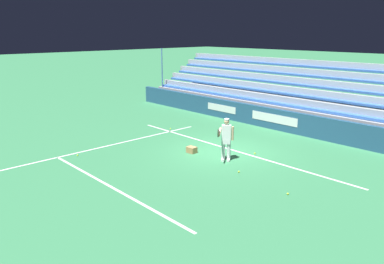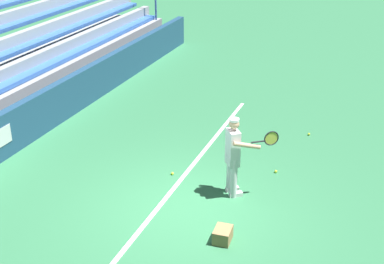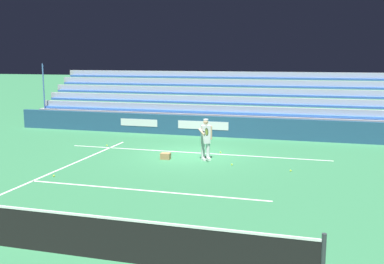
{
  "view_description": "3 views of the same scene",
  "coord_description": "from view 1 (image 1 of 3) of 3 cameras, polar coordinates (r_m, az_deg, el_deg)",
  "views": [
    {
      "loc": [
        -10.29,
        11.43,
        5.02
      ],
      "look_at": [
        0.53,
        1.28,
        1.01
      ],
      "focal_mm": 35.0,
      "sensor_mm": 36.0,
      "label": 1
    },
    {
      "loc": [
        8.5,
        3.39,
        5.8
      ],
      "look_at": [
        -1.14,
        -0.28,
        1.15
      ],
      "focal_mm": 50.0,
      "sensor_mm": 36.0,
      "label": 2
    },
    {
      "loc": [
        -5.29,
        18.46,
        4.22
      ],
      "look_at": [
        -0.58,
        1.82,
        1.34
      ],
      "focal_mm": 42.0,
      "sensor_mm": 36.0,
      "label": 3
    }
  ],
  "objects": [
    {
      "name": "ground_plane",
      "position": [
        16.18,
        4.61,
        -3.0
      ],
      "size": [
        160.0,
        160.0,
        0.0
      ],
      "primitive_type": "plane",
      "color": "#337A4C"
    },
    {
      "name": "court_baseline_white",
      "position": [
        16.53,
        5.77,
        -2.61
      ],
      "size": [
        12.0,
        0.1,
        0.01
      ],
      "primitive_type": "cube",
      "color": "white",
      "rests_on": "ground"
    },
    {
      "name": "court_sideline_white",
      "position": [
        16.96,
        -15.16,
        -2.62
      ],
      "size": [
        0.1,
        12.0,
        0.01
      ],
      "primitive_type": "cube",
      "color": "white",
      "rests_on": "ground"
    },
    {
      "name": "court_service_line_white",
      "position": [
        12.89,
        -12.28,
        -8.14
      ],
      "size": [
        8.22,
        0.1,
        0.01
      ],
      "primitive_type": "cube",
      "color": "white",
      "rests_on": "ground"
    },
    {
      "name": "back_wall_sponsor_board",
      "position": [
        19.77,
        14.13,
        1.6
      ],
      "size": [
        23.77,
        0.25,
        1.1
      ],
      "color": "navy",
      "rests_on": "ground"
    },
    {
      "name": "bleacher_stand",
      "position": [
        21.93,
        17.95,
        3.28
      ],
      "size": [
        22.59,
        4.0,
        3.85
      ],
      "color": "#9EA3A8",
      "rests_on": "ground"
    },
    {
      "name": "tennis_player",
      "position": [
        14.84,
        5.21,
        -1.08
      ],
      "size": [
        0.62,
        1.05,
        1.71
      ],
      "color": "silver",
      "rests_on": "ground"
    },
    {
      "name": "ball_box_cardboard",
      "position": [
        15.95,
        -0.05,
        -2.72
      ],
      "size": [
        0.42,
        0.32,
        0.26
      ],
      "primitive_type": "cube",
      "rotation": [
        0.0,
        0.0,
        0.06
      ],
      "color": "#A87F51",
      "rests_on": "ground"
    },
    {
      "name": "tennis_ball_far_left",
      "position": [
        16.02,
        9.55,
        -3.23
      ],
      "size": [
        0.07,
        0.07,
        0.07
      ],
      "primitive_type": "sphere",
      "color": "#CCE533",
      "rests_on": "ground"
    },
    {
      "name": "tennis_ball_toward_net",
      "position": [
        19.78,
        -3.3,
        0.5
      ],
      "size": [
        0.07,
        0.07,
        0.07
      ],
      "primitive_type": "sphere",
      "color": "#CCE533",
      "rests_on": "ground"
    },
    {
      "name": "tennis_ball_stray_back",
      "position": [
        13.89,
        7.15,
        -6.03
      ],
      "size": [
        0.07,
        0.07,
        0.07
      ],
      "primitive_type": "sphere",
      "color": "#CCE533",
      "rests_on": "ground"
    },
    {
      "name": "tennis_ball_by_box",
      "position": [
        12.39,
        14.39,
        -9.12
      ],
      "size": [
        0.07,
        0.07,
        0.07
      ],
      "primitive_type": "sphere",
      "color": "#CCE533",
      "rests_on": "ground"
    },
    {
      "name": "tennis_ball_midcourt",
      "position": [
        16.27,
        -17.05,
        -3.41
      ],
      "size": [
        0.07,
        0.07,
        0.07
      ],
      "primitive_type": "sphere",
      "color": "#CCE533",
      "rests_on": "ground"
    }
  ]
}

